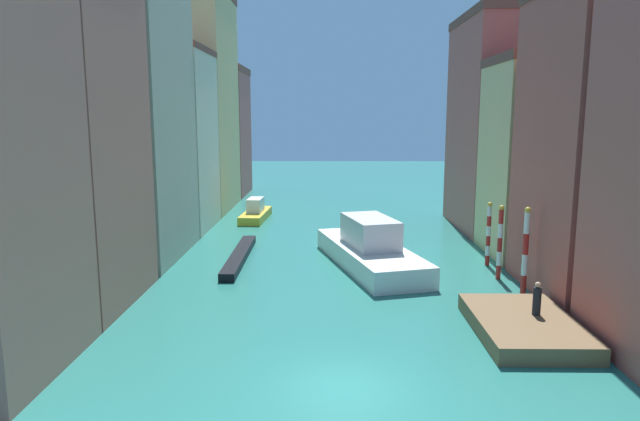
{
  "coord_description": "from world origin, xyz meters",
  "views": [
    {
      "loc": [
        -0.54,
        -18.66,
        9.48
      ],
      "look_at": [
        -1.24,
        28.88,
        1.5
      ],
      "focal_mm": 31.67,
      "sensor_mm": 36.0,
      "label": 1
    }
  ],
  "objects_px": {
    "mooring_pole_0": "(525,251)",
    "gondola_black": "(239,256)",
    "waterfront_dock": "(524,326)",
    "mooring_pole_2": "(489,233)",
    "motorboat_0": "(256,212)",
    "mooring_pole_1": "(500,242)",
    "person_on_dock": "(537,300)",
    "vaporetto_white": "(370,249)"
  },
  "relations": [
    {
      "from": "waterfront_dock",
      "to": "mooring_pole_1",
      "type": "height_order",
      "value": "mooring_pole_1"
    },
    {
      "from": "gondola_black",
      "to": "motorboat_0",
      "type": "xyz_separation_m",
      "value": [
        -0.82,
        14.89,
        0.39
      ]
    },
    {
      "from": "person_on_dock",
      "to": "mooring_pole_1",
      "type": "bearing_deg",
      "value": 84.73
    },
    {
      "from": "waterfront_dock",
      "to": "mooring_pole_1",
      "type": "bearing_deg",
      "value": 80.72
    },
    {
      "from": "mooring_pole_2",
      "to": "mooring_pole_1",
      "type": "bearing_deg",
      "value": -94.0
    },
    {
      "from": "waterfront_dock",
      "to": "motorboat_0",
      "type": "bearing_deg",
      "value": 119.07
    },
    {
      "from": "mooring_pole_2",
      "to": "person_on_dock",
      "type": "bearing_deg",
      "value": -94.92
    },
    {
      "from": "mooring_pole_1",
      "to": "gondola_black",
      "type": "bearing_deg",
      "value": 165.11
    },
    {
      "from": "gondola_black",
      "to": "vaporetto_white",
      "type": "bearing_deg",
      "value": -9.09
    },
    {
      "from": "mooring_pole_1",
      "to": "motorboat_0",
      "type": "distance_m",
      "value": 25.49
    },
    {
      "from": "mooring_pole_1",
      "to": "person_on_dock",
      "type": "bearing_deg",
      "value": -95.27
    },
    {
      "from": "mooring_pole_0",
      "to": "motorboat_0",
      "type": "relative_size",
      "value": 0.7
    },
    {
      "from": "vaporetto_white",
      "to": "gondola_black",
      "type": "distance_m",
      "value": 8.74
    },
    {
      "from": "waterfront_dock",
      "to": "mooring_pole_0",
      "type": "bearing_deg",
      "value": 71.65
    },
    {
      "from": "mooring_pole_2",
      "to": "vaporetto_white",
      "type": "bearing_deg",
      "value": -178.1
    },
    {
      "from": "mooring_pole_2",
      "to": "motorboat_0",
      "type": "bearing_deg",
      "value": 136.68
    },
    {
      "from": "mooring_pole_2",
      "to": "gondola_black",
      "type": "distance_m",
      "value": 16.3
    },
    {
      "from": "mooring_pole_1",
      "to": "motorboat_0",
      "type": "xyz_separation_m",
      "value": [
        -16.77,
        19.13,
        -1.6
      ]
    },
    {
      "from": "mooring_pole_0",
      "to": "mooring_pole_2",
      "type": "bearing_deg",
      "value": 91.62
    },
    {
      "from": "gondola_black",
      "to": "motorboat_0",
      "type": "bearing_deg",
      "value": 93.16
    },
    {
      "from": "mooring_pole_2",
      "to": "gondola_black",
      "type": "xyz_separation_m",
      "value": [
        -16.16,
        1.12,
        -1.84
      ]
    },
    {
      "from": "waterfront_dock",
      "to": "mooring_pole_0",
      "type": "relative_size",
      "value": 1.41
    },
    {
      "from": "waterfront_dock",
      "to": "mooring_pole_2",
      "type": "bearing_deg",
      "value": 82.12
    },
    {
      "from": "vaporetto_white",
      "to": "gondola_black",
      "type": "xyz_separation_m",
      "value": [
        -8.59,
        1.37,
        -0.82
      ]
    },
    {
      "from": "person_on_dock",
      "to": "mooring_pole_0",
      "type": "distance_m",
      "value": 5.23
    },
    {
      "from": "mooring_pole_1",
      "to": "gondola_black",
      "type": "height_order",
      "value": "mooring_pole_1"
    },
    {
      "from": "person_on_dock",
      "to": "motorboat_0",
      "type": "height_order",
      "value": "person_on_dock"
    },
    {
      "from": "mooring_pole_1",
      "to": "vaporetto_white",
      "type": "relative_size",
      "value": 0.35
    },
    {
      "from": "mooring_pole_2",
      "to": "vaporetto_white",
      "type": "height_order",
      "value": "mooring_pole_2"
    },
    {
      "from": "waterfront_dock",
      "to": "gondola_black",
      "type": "distance_m",
      "value": 19.35
    },
    {
      "from": "mooring_pole_0",
      "to": "motorboat_0",
      "type": "height_order",
      "value": "mooring_pole_0"
    },
    {
      "from": "mooring_pole_0",
      "to": "gondola_black",
      "type": "height_order",
      "value": "mooring_pole_0"
    },
    {
      "from": "mooring_pole_2",
      "to": "gondola_black",
      "type": "height_order",
      "value": "mooring_pole_2"
    },
    {
      "from": "waterfront_dock",
      "to": "motorboat_0",
      "type": "xyz_separation_m",
      "value": [
        -15.37,
        27.66,
        0.28
      ]
    },
    {
      "from": "motorboat_0",
      "to": "vaporetto_white",
      "type": "bearing_deg",
      "value": -59.95
    },
    {
      "from": "mooring_pole_0",
      "to": "mooring_pole_1",
      "type": "relative_size",
      "value": 1.09
    },
    {
      "from": "mooring_pole_0",
      "to": "gondola_black",
      "type": "distance_m",
      "value": 18.06
    },
    {
      "from": "motorboat_0",
      "to": "gondola_black",
      "type": "bearing_deg",
      "value": -86.84
    },
    {
      "from": "mooring_pole_2",
      "to": "waterfront_dock",
      "type": "bearing_deg",
      "value": -97.88
    },
    {
      "from": "person_on_dock",
      "to": "gondola_black",
      "type": "bearing_deg",
      "value": 140.82
    },
    {
      "from": "mooring_pole_0",
      "to": "gondola_black",
      "type": "xyz_separation_m",
      "value": [
        -16.34,
        7.37,
        -2.19
      ]
    },
    {
      "from": "mooring_pole_0",
      "to": "person_on_dock",
      "type": "bearing_deg",
      "value": -102.89
    }
  ]
}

